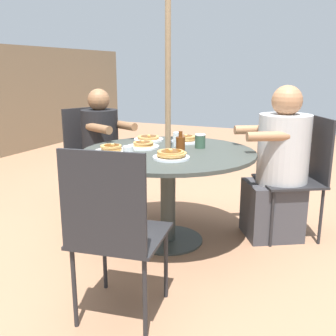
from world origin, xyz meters
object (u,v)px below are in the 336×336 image
syrup_bottle (181,143)px  pancake_plate_b (186,140)px  drinking_glass_b (128,155)px  patio_chair_east (114,227)px  pancake_plate_a (143,145)px  patio_table (168,167)px  pancake_plate_c (112,150)px  patio_chair_north (92,153)px  patio_chair_south (301,170)px  pancake_plate_d (171,155)px  pancake_plate_e (149,139)px  coffee_cup (200,141)px  diner_south (278,171)px  drinking_glass_a (177,139)px  diner_north (103,158)px

syrup_bottle → pancake_plate_b: bearing=14.5°
syrup_bottle → drinking_glass_b: size_ratio=1.23×
patio_chair_east → pancake_plate_a: bearing=101.0°
patio_table → syrup_bottle: bearing=-43.1°
pancake_plate_c → pancake_plate_b: bearing=-29.9°
syrup_bottle → patio_table: bearing=136.9°
patio_chair_north → patio_table: bearing=90.0°
patio_chair_east → pancake_plate_b: 1.45m
patio_chair_north → drinking_glass_b: patio_chair_north is taller
patio_table → pancake_plate_b: 0.41m
drinking_glass_b → patio_chair_south: bearing=-43.7°
patio_table → pancake_plate_d: size_ratio=5.18×
patio_chair_south → drinking_glass_b: bearing=105.4°
pancake_plate_e → pancake_plate_a: bearing=-160.6°
coffee_cup → patio_table: bearing=139.2°
diner_south → drinking_glass_b: size_ratio=10.30×
pancake_plate_a → drinking_glass_a: 0.28m
patio_chair_east → diner_south: (1.49, -0.57, -0.00)m
patio_table → drinking_glass_a: bearing=4.1°
pancake_plate_c → syrup_bottle: (0.29, -0.42, 0.03)m
diner_north → diner_south: diner_south is taller
patio_chair_east → patio_table: bearing=90.0°
diner_south → pancake_plate_d: diner_south is taller
coffee_cup → drinking_glass_a: bearing=90.2°
diner_south → drinking_glass_b: (-0.92, 0.81, 0.24)m
drinking_glass_a → drinking_glass_b: size_ratio=0.95×
syrup_bottle → diner_south: bearing=-61.2°
drinking_glass_b → patio_chair_east: bearing=-157.5°
patio_chair_north → drinking_glass_b: size_ratio=8.24×
patio_table → diner_north: diner_north is taller
diner_south → pancake_plate_a: size_ratio=4.77×
patio_chair_east → patio_chair_south: same height
pancake_plate_a → pancake_plate_c: 0.28m
pancake_plate_d → pancake_plate_e: pancake_plate_d is taller
drinking_glass_a → patio_table: bearing=-175.9°
patio_chair_south → pancake_plate_d: (-0.76, 0.78, 0.20)m
patio_chair_east → pancake_plate_b: size_ratio=3.81×
diner_north → coffee_cup: 1.02m
drinking_glass_b → syrup_bottle: bearing=-13.7°
pancake_plate_b → patio_chair_east: bearing=-172.7°
diner_south → pancake_plate_e: size_ratio=4.77×
patio_table → diner_north: (0.33, 0.81, -0.07)m
patio_chair_north → diner_north: diner_north is taller
patio_chair_north → coffee_cup: patio_chair_north is taller
patio_table → drinking_glass_a: size_ratio=11.84×
patio_chair_north → coffee_cup: size_ratio=8.91×
patio_chair_north → patio_chair_east: same height
patio_chair_north → pancake_plate_a: size_ratio=3.81×
pancake_plate_a → drinking_glass_a: drinking_glass_a is taller
pancake_plate_c → pancake_plate_e: bearing=-2.7°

